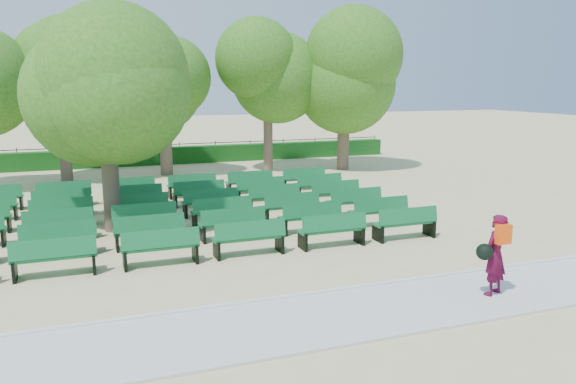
# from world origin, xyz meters

# --- Properties ---
(ground) EXTENTS (120.00, 120.00, 0.00)m
(ground) POSITION_xyz_m (0.00, 0.00, 0.00)
(ground) COLOR #C9B985
(paving) EXTENTS (30.00, 2.20, 0.06)m
(paving) POSITION_xyz_m (0.00, -7.40, 0.03)
(paving) COLOR silver
(paving) RESTS_ON ground
(curb) EXTENTS (30.00, 0.12, 0.10)m
(curb) POSITION_xyz_m (0.00, -6.25, 0.05)
(curb) COLOR silver
(curb) RESTS_ON ground
(hedge) EXTENTS (26.00, 0.70, 0.90)m
(hedge) POSITION_xyz_m (0.00, 14.00, 0.45)
(hedge) COLOR #134D16
(hedge) RESTS_ON ground
(fence) EXTENTS (26.00, 0.10, 1.02)m
(fence) POSITION_xyz_m (0.00, 14.40, 0.00)
(fence) COLOR black
(fence) RESTS_ON ground
(tree_line) EXTENTS (21.80, 6.80, 7.04)m
(tree_line) POSITION_xyz_m (0.00, 10.00, 0.00)
(tree_line) COLOR #3A731E
(tree_line) RESTS_ON ground
(bench_array) EXTENTS (1.83, 0.70, 1.13)m
(bench_array) POSITION_xyz_m (-1.32, 0.75, 0.09)
(bench_array) COLOR #116532
(bench_array) RESTS_ON ground
(tree_among) EXTENTS (4.72, 4.72, 6.33)m
(tree_among) POSITION_xyz_m (-3.26, 0.55, 4.19)
(tree_among) COLOR brown
(tree_among) RESTS_ON ground
(person) EXTENTS (0.82, 0.59, 1.64)m
(person) POSITION_xyz_m (3.54, -7.53, 0.91)
(person) COLOR #490A26
(person) RESTS_ON ground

